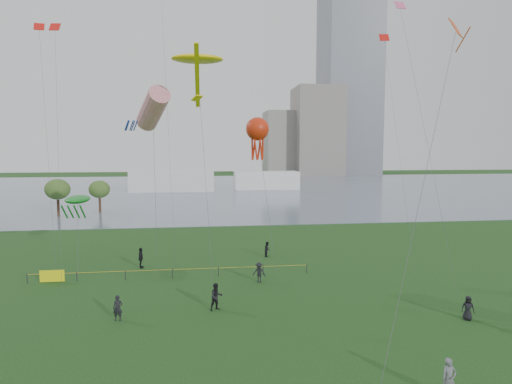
{
  "coord_description": "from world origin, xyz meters",
  "views": [
    {
      "loc": [
        -3.97,
        -21.63,
        11.16
      ],
      "look_at": [
        0.0,
        10.0,
        8.0
      ],
      "focal_mm": 30.0,
      "sensor_mm": 36.0,
      "label": 1
    }
  ],
  "objects": [
    {
      "name": "small_kites",
      "position": [
        -6.43,
        19.26,
        22.95
      ],
      "size": [
        36.26,
        9.64,
        10.79
      ],
      "color": "red"
    },
    {
      "name": "spectator_d",
      "position": [
        13.24,
        3.59,
        0.8
      ],
      "size": [
        0.92,
        0.76,
        1.61
      ],
      "primitive_type": "imported",
      "rotation": [
        0.0,
        0.0,
        -0.37
      ],
      "color": "black",
      "rests_on": "ground_plane"
    },
    {
      "name": "tower",
      "position": [
        62.0,
        168.0,
        60.0
      ],
      "size": [
        24.0,
        24.0,
        120.0
      ],
      "primitive_type": "cube",
      "color": "slate",
      "rests_on": "ground_plane"
    },
    {
      "name": "lake",
      "position": [
        0.0,
        100.0,
        0.02
      ],
      "size": [
        400.0,
        120.0,
        0.08
      ],
      "primitive_type": "cube",
      "color": "slate",
      "rests_on": "ground_plane"
    },
    {
      "name": "kite_octopus",
      "position": [
        1.18,
        18.35,
        13.02
      ],
      "size": [
        2.29,
        5.6,
        14.19
      ],
      "rotation": [
        0.0,
        0.0,
        0.02
      ],
      "color": "#3F3F42"
    },
    {
      "name": "spectator_b",
      "position": [
        0.67,
        13.23,
        0.85
      ],
      "size": [
        1.26,
        1.0,
        1.7
      ],
      "primitive_type": "imported",
      "rotation": [
        0.0,
        0.0,
        -0.39
      ],
      "color": "black",
      "rests_on": "ground_plane"
    },
    {
      "name": "kite_creature",
      "position": [
        -16.15,
        21.8,
        6.28
      ],
      "size": [
        2.66,
        8.56,
        6.71
      ],
      "rotation": [
        0.0,
        0.0,
        0.09
      ],
      "color": "#3F3F42"
    },
    {
      "name": "spectator_c",
      "position": [
        -9.86,
        18.97,
        0.97
      ],
      "size": [
        0.48,
        1.14,
        1.94
      ],
      "primitive_type": "imported",
      "rotation": [
        0.0,
        0.0,
        1.58
      ],
      "color": "black",
      "rests_on": "ground_plane"
    },
    {
      "name": "kite_stingray",
      "position": [
        -4.31,
        19.0,
        19.41
      ],
      "size": [
        4.81,
        9.98,
        19.88
      ],
      "rotation": [
        0.0,
        0.0,
        0.17
      ],
      "color": "#3F3F42"
    },
    {
      "name": "spectator_g",
      "position": [
        2.69,
        21.75,
        0.8
      ],
      "size": [
        0.88,
        0.96,
        1.59
      ],
      "primitive_type": "imported",
      "rotation": [
        0.0,
        0.0,
        1.12
      ],
      "color": "black",
      "rests_on": "ground_plane"
    },
    {
      "name": "ground_plane",
      "position": [
        0.0,
        0.0,
        0.0
      ],
      "size": [
        400.0,
        400.0,
        0.0
      ],
      "primitive_type": "plane",
      "color": "#123410"
    },
    {
      "name": "building_low",
      "position": [
        32.0,
        168.0,
        14.0
      ],
      "size": [
        16.0,
        18.0,
        28.0
      ],
      "primitive_type": "cube",
      "color": "slate",
      "rests_on": "ground_plane"
    },
    {
      "name": "building_mid",
      "position": [
        46.0,
        162.0,
        19.0
      ],
      "size": [
        20.0,
        20.0,
        38.0
      ],
      "primitive_type": "cube",
      "color": "slate",
      "rests_on": "ground_plane"
    },
    {
      "name": "kite_flyer",
      "position": [
        6.89,
        -4.61,
        0.93
      ],
      "size": [
        0.68,
        0.45,
        1.86
      ],
      "primitive_type": "imported",
      "rotation": [
        0.0,
        0.0,
        -0.0
      ],
      "color": "slate",
      "rests_on": "ground_plane"
    },
    {
      "name": "pavilion_left",
      "position": [
        -12.0,
        95.0,
        3.0
      ],
      "size": [
        22.0,
        8.0,
        6.0
      ],
      "primitive_type": "cube",
      "color": "silver",
      "rests_on": "ground_plane"
    },
    {
      "name": "spectator_a",
      "position": [
        -3.11,
        7.39,
        0.95
      ],
      "size": [
        1.13,
        1.02,
        1.91
      ],
      "primitive_type": "imported",
      "rotation": [
        0.0,
        0.0,
        0.38
      ],
      "color": "black",
      "rests_on": "ground_plane"
    },
    {
      "name": "kite_delta",
      "position": [
        12.96,
        6.15,
        18.29
      ],
      "size": [
        10.24,
        11.36,
        20.13
      ],
      "rotation": [
        0.0,
        0.0,
        0.24
      ],
      "color": "#3F3F42"
    },
    {
      "name": "pavilion_right",
      "position": [
        14.0,
        98.0,
        2.5
      ],
      "size": [
        18.0,
        7.0,
        5.0
      ],
      "primitive_type": "cube",
      "color": "white",
      "rests_on": "ground_plane"
    },
    {
      "name": "fence",
      "position": [
        -12.8,
        15.4,
        0.55
      ],
      "size": [
        24.07,
        0.07,
        1.05
      ],
      "color": "black",
      "rests_on": "ground_plane"
    },
    {
      "name": "kite_windsock",
      "position": [
        -8.39,
        18.69,
        14.87
      ],
      "size": [
        4.35,
        6.02,
        16.86
      ],
      "rotation": [
        0.0,
        0.0,
        0.3
      ],
      "color": "#3F3F42"
    },
    {
      "name": "spectator_f",
      "position": [
        -9.58,
        6.34,
        0.84
      ],
      "size": [
        0.64,
        0.44,
        1.68
      ],
      "primitive_type": "imported",
      "rotation": [
        0.0,
        0.0,
        -0.06
      ],
      "color": "black",
      "rests_on": "ground_plane"
    }
  ]
}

